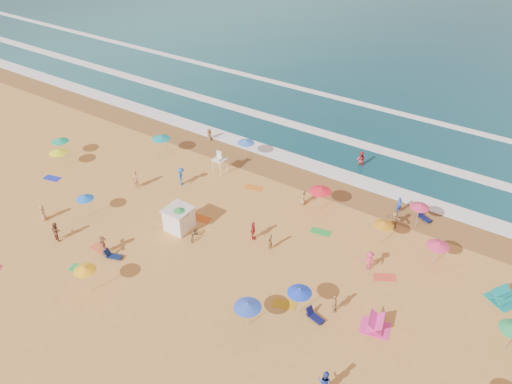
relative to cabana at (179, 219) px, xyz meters
The scene contains 13 objects.
ground 6.13m from the cabana, ahead, with size 220.00×220.00×0.00m, color gold.
ocean 84.74m from the cabana, 85.92° to the left, with size 220.00×140.00×0.18m, color #0C4756.
wet_sand 14.38m from the cabana, 65.17° to the left, with size 220.00×220.00×0.00m, color olive.
surf_foam 22.67m from the cabana, 74.58° to the left, with size 200.00×18.70×0.05m.
cabana is the anchor object (origin of this frame).
cabana_roof 1.06m from the cabana, ahead, with size 2.20×2.20×0.12m, color silver.
bicycle 2.01m from the cabana, ahead, with size 0.55×1.58×0.83m, color black.
lifeguard_stand 9.60m from the cabana, 105.78° to the left, with size 1.20×1.20×2.10m, color white, non-canonical shape.
beach_umbrellas 4.32m from the cabana, 19.63° to the left, with size 46.35×31.21×0.76m.
loungers 12.40m from the cabana, 13.50° to the right, with size 60.36×26.26×0.34m.
towels 3.53m from the cabana, 26.48° to the right, with size 38.21×22.46×0.03m.
popup_tents 21.93m from the cabana, ahead, with size 9.10×9.75×1.20m.
beachgoers 7.51m from the cabana, 34.64° to the left, with size 42.98×26.44×2.13m.
Camera 1 is at (18.30, -25.08, 27.19)m, focal length 35.00 mm.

